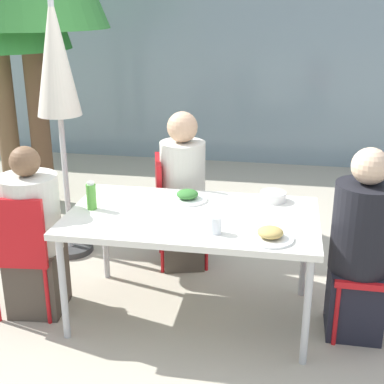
{
  "coord_description": "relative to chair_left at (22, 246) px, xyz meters",
  "views": [
    {
      "loc": [
        0.55,
        -3.06,
        2.0
      ],
      "look_at": [
        0.0,
        0.0,
        0.88
      ],
      "focal_mm": 50.0,
      "sensor_mm": 36.0,
      "label": 1
    }
  ],
  "objects": [
    {
      "name": "chair_left",
      "position": [
        0.0,
        0.0,
        0.0
      ],
      "size": [
        0.44,
        0.44,
        0.87
      ],
      "rotation": [
        0.0,
        0.0,
        0.1
      ],
      "color": "red",
      "rests_on": "ground"
    },
    {
      "name": "plate_1",
      "position": [
        1.0,
        0.44,
        0.25
      ],
      "size": [
        0.27,
        0.27,
        0.07
      ],
      "color": "white",
      "rests_on": "dining_table"
    },
    {
      "name": "closed_umbrella",
      "position": [
        -0.09,
        0.96,
        0.99
      ],
      "size": [
        0.36,
        0.36,
        2.07
      ],
      "color": "#333333",
      "rests_on": "ground"
    },
    {
      "name": "salad_bowl",
      "position": [
        1.57,
        0.53,
        0.25
      ],
      "size": [
        0.17,
        0.17,
        0.06
      ],
      "color": "white",
      "rests_on": "dining_table"
    },
    {
      "name": "plate_0",
      "position": [
        1.58,
        -0.09,
        0.25
      ],
      "size": [
        0.27,
        0.27,
        0.07
      ],
      "color": "white",
      "rests_on": "dining_table"
    },
    {
      "name": "building_facade",
      "position": [
        1.08,
        3.92,
        0.99
      ],
      "size": [
        10.0,
        0.2,
        3.0
      ],
      "color": "gray",
      "rests_on": "ground"
    },
    {
      "name": "ground_plane",
      "position": [
        1.08,
        0.19,
        -0.51
      ],
      "size": [
        24.0,
        24.0,
        0.0
      ],
      "primitive_type": "plane",
      "color": "#B2A893"
    },
    {
      "name": "person_left",
      "position": [
        0.04,
        0.08,
        0.02
      ],
      "size": [
        0.38,
        0.38,
        1.15
      ],
      "rotation": [
        0.0,
        0.0,
        0.1
      ],
      "color": "#473D33",
      "rests_on": "ground"
    },
    {
      "name": "person_far",
      "position": [
        0.88,
        0.89,
        0.08
      ],
      "size": [
        0.38,
        0.38,
        1.23
      ],
      "rotation": [
        0.0,
        0.0,
        -1.3
      ],
      "color": "#473D33",
      "rests_on": "ground"
    },
    {
      "name": "chair_far",
      "position": [
        0.79,
        0.92,
        0.0
      ],
      "size": [
        0.49,
        0.49,
        0.87
      ],
      "rotation": [
        0.0,
        0.0,
        -1.3
      ],
      "color": "red",
      "rests_on": "ground"
    },
    {
      "name": "dining_table",
      "position": [
        1.08,
        0.19,
        0.17
      ],
      "size": [
        1.57,
        0.9,
        0.73
      ],
      "color": "silver",
      "rests_on": "ground"
    },
    {
      "name": "bottle",
      "position": [
        0.43,
        0.17,
        0.31
      ],
      "size": [
        0.06,
        0.06,
        0.18
      ],
      "color": "#51A338",
      "rests_on": "dining_table"
    },
    {
      "name": "drinking_cup",
      "position": [
        1.26,
        -0.06,
        0.27
      ],
      "size": [
        0.07,
        0.07,
        0.1
      ],
      "color": "white",
      "rests_on": "dining_table"
    },
    {
      "name": "person_right",
      "position": [
        2.11,
        0.19,
        0.06
      ],
      "size": [
        0.37,
        0.37,
        1.21
      ],
      "rotation": [
        0.0,
        0.0,
        3.14
      ],
      "color": "black",
      "rests_on": "ground"
    },
    {
      "name": "chair_right",
      "position": [
        2.16,
        0.27,
        0.0
      ],
      "size": [
        0.4,
        0.4,
        0.87
      ],
      "rotation": [
        0.0,
        0.0,
        3.14
      ],
      "color": "red",
      "rests_on": "ground"
    }
  ]
}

